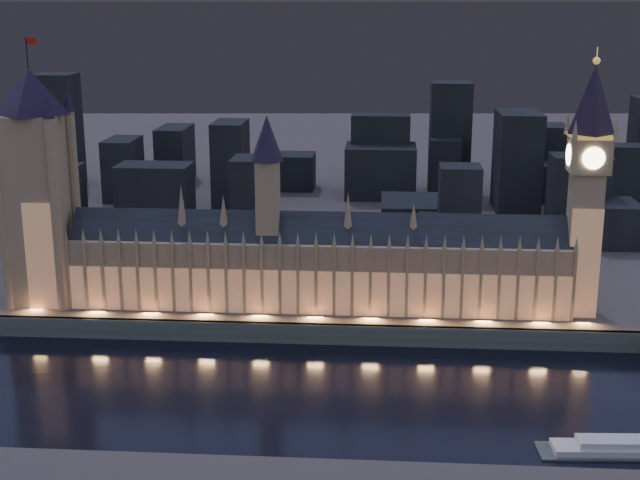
# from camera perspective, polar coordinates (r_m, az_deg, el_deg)

# --- Properties ---
(ground_plane) EXTENTS (2000.00, 2000.00, 0.00)m
(ground_plane) POSITION_cam_1_polar(r_m,az_deg,el_deg) (311.44, -1.66, -9.38)
(ground_plane) COLOR black
(ground_plane) RESTS_ON ground
(north_bank) EXTENTS (2000.00, 960.00, 8.00)m
(north_bank) POSITION_cam_1_polar(r_m,az_deg,el_deg) (812.39, 2.01, 6.14)
(north_bank) COLOR #464644
(north_bank) RESTS_ON ground
(embankment_wall) EXTENTS (2000.00, 2.50, 8.00)m
(embankment_wall) POSITION_cam_1_polar(r_m,az_deg,el_deg) (347.59, -0.99, -6.00)
(embankment_wall) COLOR #444342
(embankment_wall) RESTS_ON ground
(palace_of_westminster) EXTENTS (202.00, 21.43, 78.00)m
(palace_of_westminster) POSITION_cam_1_polar(r_m,az_deg,el_deg) (359.78, -0.28, -1.51)
(palace_of_westminster) COLOR #8E8259
(palace_of_westminster) RESTS_ON north_bank
(victoria_tower) EXTENTS (31.68, 31.68, 107.40)m
(victoria_tower) POSITION_cam_1_polar(r_m,az_deg,el_deg) (377.34, -17.66, 3.97)
(victoria_tower) COLOR #8E8259
(victoria_tower) RESTS_ON north_bank
(elizabeth_tower) EXTENTS (18.00, 18.00, 104.36)m
(elizabeth_tower) POSITION_cam_1_polar(r_m,az_deg,el_deg) (358.56, 16.78, 4.32)
(elizabeth_tower) COLOR #8E8259
(elizabeth_tower) RESTS_ON north_bank
(river_boat) EXTENTS (48.73, 13.95, 4.50)m
(river_boat) POSITION_cam_1_polar(r_m,az_deg,el_deg) (283.15, 18.67, -12.49)
(river_boat) COLOR #444342
(river_boat) RESTS_ON ground
(city_backdrop) EXTENTS (486.09, 215.63, 74.92)m
(city_backdrop) POSITION_cam_1_polar(r_m,az_deg,el_deg) (537.75, 4.21, 4.43)
(city_backdrop) COLOR black
(city_backdrop) RESTS_ON north_bank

